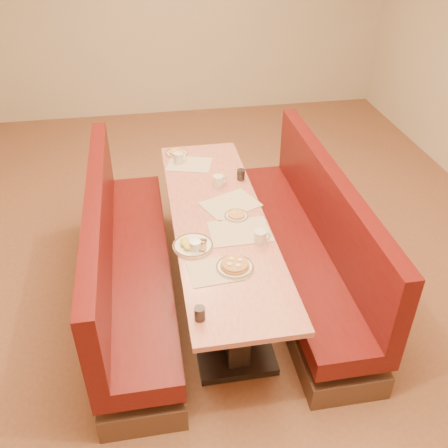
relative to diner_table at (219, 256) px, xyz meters
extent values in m
plane|color=#9E6647|center=(0.00, 0.00, -0.37)|extent=(8.00, 8.00, 0.00)
cube|color=beige|center=(0.00, 4.00, 1.03)|extent=(6.00, 0.04, 2.80)
cube|color=black|center=(0.00, 0.00, -0.34)|extent=(0.55, 1.88, 0.06)
cube|color=black|center=(0.00, 0.00, -0.02)|extent=(0.15, 1.75, 0.71)
cube|color=#E77D6B|center=(0.00, 0.00, 0.36)|extent=(0.70, 2.50, 0.04)
cube|color=#4C3326|center=(-0.68, 0.00, -0.27)|extent=(0.55, 2.50, 0.20)
cube|color=#5B110F|center=(-0.68, 0.00, 0.00)|extent=(0.55, 2.50, 0.16)
cube|color=#5B110F|center=(-0.89, 0.00, 0.38)|extent=(0.12, 2.50, 0.60)
cube|color=#4C3326|center=(0.68, 0.00, -0.27)|extent=(0.55, 2.50, 0.20)
cube|color=#5B110F|center=(0.68, 0.00, 0.00)|extent=(0.55, 2.50, 0.16)
cube|color=#5B110F|center=(0.89, 0.00, 0.38)|extent=(0.12, 2.50, 0.60)
cube|color=beige|center=(-0.12, -0.63, 0.38)|extent=(0.37, 0.29, 0.00)
cube|color=beige|center=(0.12, -0.22, 0.38)|extent=(0.44, 0.33, 0.00)
cube|color=beige|center=(-0.12, 0.87, 0.38)|extent=(0.45, 0.38, 0.00)
cube|color=beige|center=(0.12, 0.15, 0.38)|extent=(0.51, 0.45, 0.00)
cylinder|color=silver|center=(0.01, -0.62, 0.38)|extent=(0.25, 0.25, 0.02)
torus|color=brown|center=(0.01, -0.62, 0.39)|extent=(0.25, 0.25, 0.01)
cylinder|color=#C68347|center=(0.01, -0.62, 0.40)|extent=(0.19, 0.19, 0.02)
cylinder|color=#C68347|center=(0.01, -0.62, 0.42)|extent=(0.18, 0.18, 0.01)
cylinder|color=beige|center=(0.05, -0.60, 0.43)|extent=(0.03, 0.03, 0.01)
cylinder|color=beige|center=(-0.01, -0.58, 0.43)|extent=(0.03, 0.03, 0.01)
cylinder|color=beige|center=(-0.03, -0.63, 0.43)|extent=(0.03, 0.03, 0.01)
cylinder|color=beige|center=(0.02, -0.66, 0.43)|extent=(0.03, 0.03, 0.01)
cylinder|color=silver|center=(-0.23, -0.34, 0.38)|extent=(0.29, 0.29, 0.02)
torus|color=brown|center=(-0.23, -0.34, 0.39)|extent=(0.28, 0.28, 0.01)
ellipsoid|color=yellow|center=(-0.29, -0.34, 0.41)|extent=(0.07, 0.07, 0.04)
ellipsoid|color=yellow|center=(-0.27, -0.38, 0.41)|extent=(0.06, 0.06, 0.03)
ellipsoid|color=yellow|center=(-0.29, -0.30, 0.41)|extent=(0.06, 0.06, 0.03)
cylinder|color=brown|center=(-0.20, -0.34, 0.41)|extent=(0.10, 0.04, 0.02)
cylinder|color=brown|center=(-0.18, -0.31, 0.41)|extent=(0.10, 0.04, 0.02)
cube|color=gold|center=(-0.20, -0.40, 0.40)|extent=(0.10, 0.09, 0.02)
cylinder|color=silver|center=(0.13, -0.02, 0.38)|extent=(0.19, 0.19, 0.01)
torus|color=brown|center=(0.13, -0.02, 0.39)|extent=(0.18, 0.18, 0.01)
cylinder|color=gold|center=(0.13, -0.02, 0.40)|extent=(0.13, 0.13, 0.01)
ellipsoid|color=yellow|center=(0.11, -0.01, 0.40)|extent=(0.04, 0.04, 0.02)
cylinder|color=silver|center=(-0.21, 1.10, 0.38)|extent=(0.21, 0.21, 0.02)
torus|color=brown|center=(-0.21, 1.10, 0.39)|extent=(0.21, 0.21, 0.01)
cylinder|color=gold|center=(-0.21, 1.10, 0.40)|extent=(0.15, 0.15, 0.02)
ellipsoid|color=yellow|center=(-0.24, 1.12, 0.41)|extent=(0.04, 0.04, 0.02)
cylinder|color=silver|center=(0.24, -0.36, 0.42)|extent=(0.08, 0.08, 0.09)
torus|color=silver|center=(0.28, -0.36, 0.42)|extent=(0.06, 0.01, 0.06)
cylinder|color=black|center=(0.24, -0.36, 0.46)|extent=(0.07, 0.07, 0.01)
cylinder|color=silver|center=(-0.22, -0.39, 0.42)|extent=(0.08, 0.08, 0.08)
torus|color=silver|center=(-0.18, -0.38, 0.42)|extent=(0.06, 0.03, 0.06)
cylinder|color=black|center=(-0.22, -0.39, 0.45)|extent=(0.07, 0.07, 0.01)
cylinder|color=silver|center=(0.07, 0.46, 0.42)|extent=(0.09, 0.09, 0.09)
torus|color=silver|center=(0.12, 0.47, 0.42)|extent=(0.07, 0.03, 0.07)
cylinder|color=black|center=(0.07, 0.46, 0.46)|extent=(0.07, 0.07, 0.01)
cylinder|color=silver|center=(-0.21, 0.93, 0.42)|extent=(0.09, 0.09, 0.09)
torus|color=silver|center=(-0.17, 0.92, 0.42)|extent=(0.07, 0.03, 0.07)
cylinder|color=black|center=(-0.21, 0.93, 0.46)|extent=(0.07, 0.07, 0.01)
cylinder|color=black|center=(-0.28, -1.04, 0.42)|extent=(0.06, 0.06, 0.09)
cylinder|color=silver|center=(-0.28, -1.04, 0.42)|extent=(0.06, 0.06, 0.09)
cylinder|color=black|center=(0.28, 0.53, 0.42)|extent=(0.06, 0.06, 0.09)
cylinder|color=silver|center=(0.28, 0.53, 0.42)|extent=(0.07, 0.07, 0.09)
camera|label=1|loc=(-0.50, -3.10, 2.49)|focal=40.00mm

